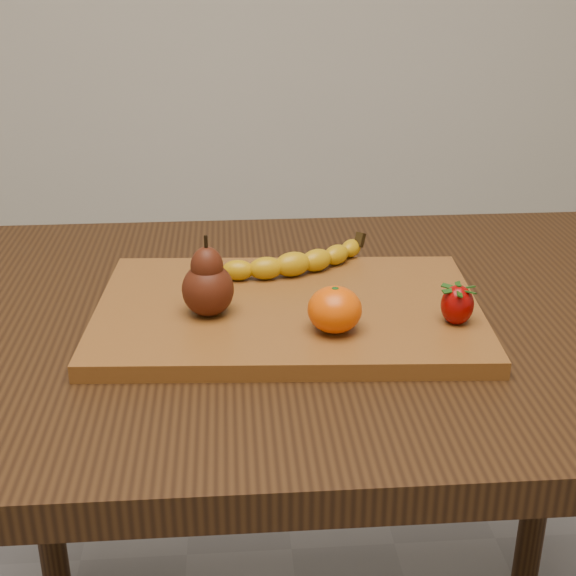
{
  "coord_description": "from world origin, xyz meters",
  "views": [
    {
      "loc": [
        -0.11,
        -0.88,
        1.17
      ],
      "look_at": [
        -0.04,
        -0.02,
        0.8
      ],
      "focal_mm": 50.0,
      "sensor_mm": 36.0,
      "label": 1
    }
  ],
  "objects": [
    {
      "name": "strawberry",
      "position": [
        0.14,
        -0.09,
        0.8
      ],
      "size": [
        0.05,
        0.05,
        0.05
      ],
      "primitive_type": null,
      "rotation": [
        0.0,
        0.0,
        0.32
      ],
      "color": "#870503",
      "rests_on": "cutting_board"
    },
    {
      "name": "mandarin",
      "position": [
        0.0,
        -0.1,
        0.81
      ],
      "size": [
        0.06,
        0.06,
        0.05
      ],
      "primitive_type": "ellipsoid",
      "rotation": [
        0.0,
        0.0,
        -0.06
      ],
      "color": "#DA4C02",
      "rests_on": "cutting_board"
    },
    {
      "name": "cutting_board",
      "position": [
        -0.04,
        -0.02,
        0.77
      ],
      "size": [
        0.47,
        0.33,
        0.02
      ],
      "primitive_type": "cube",
      "rotation": [
        0.0,
        0.0,
        -0.06
      ],
      "color": "brown",
      "rests_on": "table"
    },
    {
      "name": "pear",
      "position": [
        -0.14,
        -0.04,
        0.83
      ],
      "size": [
        0.07,
        0.07,
        0.09
      ],
      "primitive_type": null,
      "rotation": [
        0.0,
        0.0,
        -0.23
      ],
      "color": "#44180A",
      "rests_on": "cutting_board"
    },
    {
      "name": "banana",
      "position": [
        -0.03,
        0.06,
        0.8
      ],
      "size": [
        0.21,
        0.11,
        0.03
      ],
      "primitive_type": null,
      "rotation": [
        0.0,
        0.0,
        0.33
      ],
      "color": "#BE9208",
      "rests_on": "cutting_board"
    },
    {
      "name": "table",
      "position": [
        0.0,
        0.0,
        0.66
      ],
      "size": [
        1.0,
        0.7,
        0.76
      ],
      "color": "black",
      "rests_on": "ground"
    }
  ]
}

